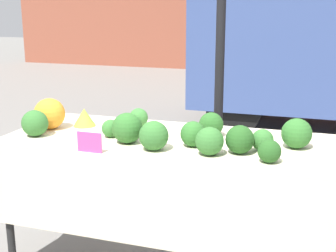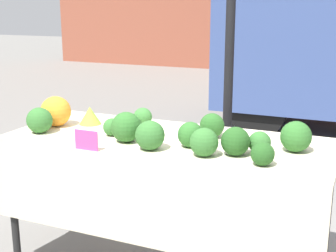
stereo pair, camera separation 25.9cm
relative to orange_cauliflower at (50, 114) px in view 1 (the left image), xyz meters
name	(u,v)px [view 1 (the left image)]	position (x,y,z in m)	size (l,w,h in m)	color
tent_pole	(219,88)	(0.97, 0.85, 0.09)	(0.07, 0.07, 2.20)	black
market_table	(164,159)	(0.83, -0.05, -0.22)	(2.04, 0.85, 0.91)	beige
orange_cauliflower	(50,114)	(0.00, 0.00, 0.00)	(0.21, 0.21, 0.21)	orange
romanesco_head	(84,117)	(0.18, 0.14, -0.04)	(0.16, 0.16, 0.12)	#93B238
broccoli_head_0	(111,128)	(0.48, -0.06, -0.05)	(0.11, 0.11, 0.11)	#336B2D
broccoli_head_1	(127,128)	(0.63, -0.15, -0.01)	(0.19, 0.19, 0.19)	#2D6628
broccoli_head_2	(139,118)	(0.55, 0.24, -0.04)	(0.13, 0.13, 0.13)	#387533
broccoli_head_3	(240,140)	(1.31, -0.14, -0.02)	(0.16, 0.16, 0.16)	#23511E
broccoli_head_4	(193,134)	(1.03, -0.09, -0.03)	(0.15, 0.15, 0.15)	#2D6628
broccoli_head_5	(269,151)	(1.49, -0.25, -0.04)	(0.12, 0.12, 0.12)	#23511E
broccoli_head_6	(297,133)	(1.61, 0.06, -0.02)	(0.18, 0.18, 0.18)	#2D6628
broccoli_head_7	(132,127)	(0.59, 0.01, -0.04)	(0.12, 0.12, 0.12)	#285B23
broccoli_head_8	(211,124)	(1.08, 0.16, -0.03)	(0.16, 0.16, 0.16)	#285B23
broccoli_head_9	(262,140)	(1.43, -0.05, -0.04)	(0.13, 0.13, 0.13)	#336B2D
broccoli_head_10	(35,123)	(0.01, -0.19, -0.02)	(0.17, 0.17, 0.17)	#336B2D
broccoli_head_11	(209,141)	(1.16, -0.22, -0.02)	(0.16, 0.16, 0.16)	#336B2D
broccoli_head_12	(153,136)	(0.83, -0.24, -0.02)	(0.17, 0.17, 0.17)	#336B2D
price_sign	(89,142)	(0.50, -0.39, -0.05)	(0.15, 0.01, 0.12)	#EF4793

